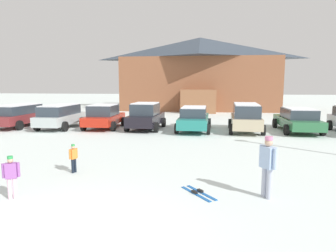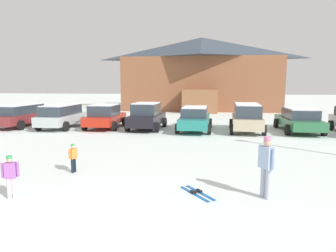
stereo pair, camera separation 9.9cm
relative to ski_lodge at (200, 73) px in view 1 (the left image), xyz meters
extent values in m
plane|color=silver|center=(-1.76, -31.40, -4.26)|extent=(160.00, 160.00, 0.00)
cube|color=brown|center=(0.00, 0.06, -1.32)|extent=(17.36, 9.60, 5.89)
pyramid|color=#343F4C|center=(0.00, 0.06, 2.89)|extent=(17.97, 10.21, 2.53)
cube|color=#935F3D|center=(0.04, -5.58, -3.06)|extent=(3.61, 1.83, 2.40)
cube|color=maroon|center=(-12.20, -17.21, -3.63)|extent=(1.92, 4.71, 0.61)
cube|color=#2D3842|center=(-12.20, -17.31, -3.03)|extent=(1.68, 3.58, 0.59)
cube|color=white|center=(-12.20, -17.31, -2.71)|extent=(1.57, 3.40, 0.06)
cylinder|color=black|center=(-13.17, -15.75, -3.94)|extent=(0.23, 0.64, 0.64)
cylinder|color=black|center=(-11.18, -15.78, -3.94)|extent=(0.23, 0.64, 0.64)
cylinder|color=black|center=(-11.22, -18.68, -3.94)|extent=(0.23, 0.64, 0.64)
cube|color=#B2BEBE|center=(-8.97, -17.45, -3.63)|extent=(1.77, 4.35, 0.62)
cube|color=#2D3842|center=(-8.97, -17.54, -3.01)|extent=(1.55, 3.31, 0.61)
cube|color=white|center=(-8.97, -17.54, -2.68)|extent=(1.45, 3.14, 0.06)
cylinder|color=black|center=(-9.91, -16.11, -3.94)|extent=(0.22, 0.64, 0.64)
cylinder|color=black|center=(-8.02, -16.11, -3.94)|extent=(0.22, 0.64, 0.64)
cylinder|color=black|center=(-9.92, -18.80, -3.94)|extent=(0.22, 0.64, 0.64)
cylinder|color=black|center=(-8.03, -18.80, -3.94)|extent=(0.22, 0.64, 0.64)
cube|color=red|center=(-6.02, -17.04, -3.65)|extent=(1.90, 4.07, 0.58)
cube|color=#2D3842|center=(-6.02, -17.25, -3.02)|extent=(1.65, 2.13, 0.68)
cube|color=white|center=(-6.02, -17.25, -2.65)|extent=(1.54, 2.02, 0.06)
cylinder|color=black|center=(-7.03, -15.80, -3.94)|extent=(0.23, 0.64, 0.64)
cylinder|color=black|center=(-5.05, -15.78, -3.94)|extent=(0.23, 0.64, 0.64)
cylinder|color=black|center=(-7.00, -18.31, -3.94)|extent=(0.23, 0.64, 0.64)
cylinder|color=black|center=(-5.01, -18.28, -3.94)|extent=(0.23, 0.64, 0.64)
cube|color=black|center=(-3.10, -17.13, -3.60)|extent=(1.95, 4.12, 0.68)
cube|color=#2D3842|center=(-3.11, -17.33, -2.90)|extent=(1.65, 2.17, 0.72)
cube|color=white|center=(-3.11, -17.33, -2.51)|extent=(1.54, 2.06, 0.06)
cylinder|color=black|center=(-4.00, -15.84, -3.94)|extent=(0.25, 0.65, 0.64)
cylinder|color=black|center=(-2.09, -15.92, -3.94)|extent=(0.25, 0.65, 0.64)
cylinder|color=black|center=(-4.11, -18.34, -3.94)|extent=(0.25, 0.65, 0.64)
cylinder|color=black|center=(-2.20, -18.43, -3.94)|extent=(0.25, 0.65, 0.64)
cube|color=#237F75|center=(0.11, -17.28, -3.64)|extent=(1.89, 4.78, 0.61)
cube|color=#2D3842|center=(0.10, -17.51, -3.04)|extent=(1.63, 2.50, 0.57)
cube|color=white|center=(0.10, -17.51, -2.72)|extent=(1.52, 2.38, 0.06)
cylinder|color=black|center=(-0.82, -15.79, -3.94)|extent=(0.24, 0.65, 0.64)
cylinder|color=black|center=(1.10, -15.83, -3.94)|extent=(0.24, 0.65, 0.64)
cylinder|color=black|center=(-0.89, -18.72, -3.94)|extent=(0.24, 0.65, 0.64)
cylinder|color=black|center=(1.03, -18.77, -3.94)|extent=(0.24, 0.65, 0.64)
cube|color=tan|center=(3.37, -17.33, -3.61)|extent=(1.96, 4.34, 0.67)
cube|color=#2D3842|center=(3.36, -17.41, -2.91)|extent=(1.70, 3.31, 0.74)
cube|color=white|center=(3.36, -17.41, -2.51)|extent=(1.59, 3.14, 0.06)
cylinder|color=black|center=(2.51, -15.96, -3.94)|extent=(0.25, 0.65, 0.64)
cylinder|color=black|center=(4.37, -16.06, -3.94)|extent=(0.25, 0.65, 0.64)
cylinder|color=black|center=(2.36, -18.59, -3.94)|extent=(0.25, 0.65, 0.64)
cylinder|color=black|center=(4.23, -18.70, -3.94)|extent=(0.25, 0.65, 0.64)
cube|color=#2B673F|center=(6.62, -16.90, -3.66)|extent=(1.94, 4.81, 0.56)
cube|color=#2D3842|center=(6.62, -17.14, -3.10)|extent=(1.69, 2.51, 0.58)
cube|color=white|center=(6.62, -17.14, -2.78)|extent=(1.58, 2.38, 0.06)
cylinder|color=black|center=(5.59, -15.42, -3.94)|extent=(0.23, 0.64, 0.64)
cylinder|color=black|center=(7.63, -15.41, -3.94)|extent=(0.23, 0.64, 0.64)
cylinder|color=black|center=(5.61, -18.40, -3.94)|extent=(0.23, 0.64, 0.64)
cylinder|color=black|center=(7.65, -18.38, -3.94)|extent=(0.23, 0.64, 0.64)
cylinder|color=black|center=(8.94, -15.98, -3.94)|extent=(0.25, 0.65, 0.64)
cylinder|color=#A8AFC5|center=(2.47, -28.60, -3.85)|extent=(0.15, 0.15, 0.82)
cylinder|color=#A8AFC5|center=(2.57, -28.76, -3.85)|extent=(0.15, 0.15, 0.82)
cube|color=#A2BDE4|center=(2.52, -28.68, -3.15)|extent=(0.41, 0.47, 0.58)
cylinder|color=#A2BDE4|center=(2.39, -28.46, -3.14)|extent=(0.11, 0.11, 0.55)
cylinder|color=#A2BDE4|center=(2.65, -28.90, -3.14)|extent=(0.11, 0.11, 0.55)
sphere|color=tan|center=(2.52, -28.68, -2.76)|extent=(0.21, 0.21, 0.21)
cylinder|color=pink|center=(2.52, -28.68, -2.64)|extent=(0.20, 0.20, 0.10)
cylinder|color=silver|center=(-4.11, -29.60, -3.98)|extent=(0.10, 0.10, 0.57)
cylinder|color=silver|center=(-4.22, -29.66, -3.98)|extent=(0.10, 0.10, 0.57)
cube|color=#9853A5|center=(-4.16, -29.63, -3.49)|extent=(0.32, 0.27, 0.40)
cylinder|color=#9853A5|center=(-4.00, -29.55, -3.48)|extent=(0.08, 0.08, 0.38)
cylinder|color=#9853A5|center=(-4.32, -29.71, -3.48)|extent=(0.08, 0.08, 0.38)
sphere|color=tan|center=(-4.16, -29.63, -3.21)|extent=(0.15, 0.15, 0.15)
cylinder|color=green|center=(-4.16, -29.63, -3.13)|extent=(0.14, 0.14, 0.07)
cylinder|color=black|center=(-3.60, -27.22, -4.02)|extent=(0.09, 0.09, 0.49)
cylinder|color=black|center=(-3.56, -27.12, -4.02)|extent=(0.09, 0.09, 0.49)
cube|color=orange|center=(-3.58, -27.17, -3.60)|extent=(0.22, 0.27, 0.34)
cylinder|color=orange|center=(-3.64, -27.31, -3.59)|extent=(0.07, 0.07, 0.33)
cylinder|color=orange|center=(-3.53, -27.03, -3.59)|extent=(0.07, 0.07, 0.33)
sphere|color=tan|center=(-3.58, -27.17, -3.37)|extent=(0.12, 0.12, 0.12)
cylinder|color=green|center=(-3.58, -27.17, -3.30)|extent=(0.12, 0.12, 0.06)
cube|color=#1A5DB1|center=(0.79, -28.55, -4.25)|extent=(0.88, 1.10, 0.02)
cube|color=black|center=(0.76, -28.51, -4.21)|extent=(0.19, 0.21, 0.06)
cube|color=#1A5DB1|center=(0.63, -28.68, -4.25)|extent=(0.88, 1.10, 0.02)
cube|color=black|center=(0.60, -28.64, -4.21)|extent=(0.19, 0.21, 0.06)
camera|label=1|loc=(0.89, -36.63, -1.22)|focal=32.00mm
camera|label=2|loc=(0.99, -36.61, -1.22)|focal=32.00mm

